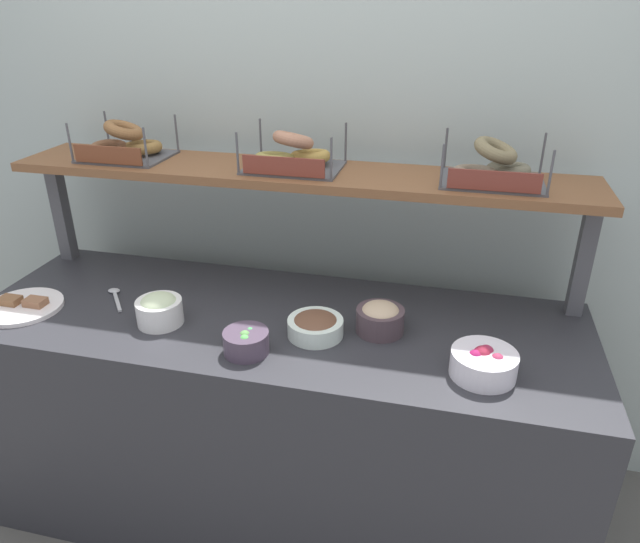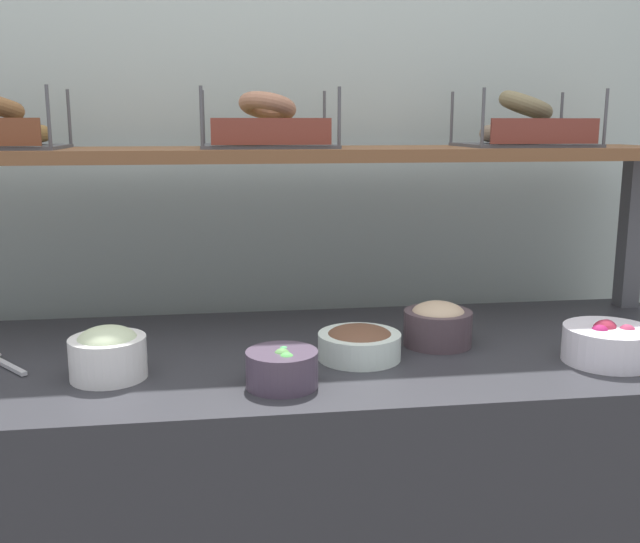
{
  "view_description": "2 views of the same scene",
  "coord_description": "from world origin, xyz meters",
  "px_view_note": "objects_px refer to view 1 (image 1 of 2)",
  "views": [
    {
      "loc": [
        0.54,
        -1.58,
        1.82
      ],
      "look_at": [
        0.14,
        0.03,
        1.02
      ],
      "focal_mm": 32.61,
      "sensor_mm": 36.0,
      "label": 1
    },
    {
      "loc": [
        -0.14,
        -1.51,
        1.34
      ],
      "look_at": [
        0.09,
        0.05,
        1.01
      ],
      "focal_mm": 40.7,
      "sensor_mm": 36.0,
      "label": 2
    }
  ],
  "objects_px": {
    "serving_plate_white": "(23,306)",
    "bagel_basket_poppy": "(493,169)",
    "bowl_scallion_spread": "(159,309)",
    "serving_spoon_near_plate": "(115,296)",
    "bowl_veggie_mix": "(246,342)",
    "bowl_hummus": "(380,318)",
    "bowl_chocolate_spread": "(315,325)",
    "bowl_beet_salad": "(484,363)",
    "bagel_basket_everything": "(293,156)",
    "bagel_basket_cinnamon_raisin": "(125,145)"
  },
  "relations": [
    {
      "from": "bowl_chocolate_spread",
      "to": "bagel_basket_everything",
      "type": "relative_size",
      "value": 0.54
    },
    {
      "from": "bagel_basket_cinnamon_raisin",
      "to": "serving_spoon_near_plate",
      "type": "bearing_deg",
      "value": -80.64
    },
    {
      "from": "bowl_beet_salad",
      "to": "bagel_basket_cinnamon_raisin",
      "type": "xyz_separation_m",
      "value": [
        -1.3,
        0.44,
        0.44
      ]
    },
    {
      "from": "bowl_scallion_spread",
      "to": "bowl_chocolate_spread",
      "type": "bearing_deg",
      "value": 5.25
    },
    {
      "from": "bowl_hummus",
      "to": "bowl_veggie_mix",
      "type": "distance_m",
      "value": 0.43
    },
    {
      "from": "bagel_basket_poppy",
      "to": "serving_spoon_near_plate",
      "type": "bearing_deg",
      "value": -167.93
    },
    {
      "from": "bowl_chocolate_spread",
      "to": "bagel_basket_cinnamon_raisin",
      "type": "distance_m",
      "value": 0.97
    },
    {
      "from": "bowl_scallion_spread",
      "to": "serving_spoon_near_plate",
      "type": "relative_size",
      "value": 1.02
    },
    {
      "from": "bowl_veggie_mix",
      "to": "bowl_chocolate_spread",
      "type": "relative_size",
      "value": 0.78
    },
    {
      "from": "serving_spoon_near_plate",
      "to": "bowl_chocolate_spread",
      "type": "bearing_deg",
      "value": -5.76
    },
    {
      "from": "serving_plate_white",
      "to": "bowl_hummus",
      "type": "bearing_deg",
      "value": 6.77
    },
    {
      "from": "bowl_scallion_spread",
      "to": "bagel_basket_cinnamon_raisin",
      "type": "relative_size",
      "value": 0.5
    },
    {
      "from": "bagel_basket_cinnamon_raisin",
      "to": "bagel_basket_everything",
      "type": "distance_m",
      "value": 0.63
    },
    {
      "from": "serving_plate_white",
      "to": "bagel_basket_cinnamon_raisin",
      "type": "height_order",
      "value": "bagel_basket_cinnamon_raisin"
    },
    {
      "from": "bowl_hummus",
      "to": "bagel_basket_poppy",
      "type": "bearing_deg",
      "value": 42.34
    },
    {
      "from": "bagel_basket_cinnamon_raisin",
      "to": "bagel_basket_poppy",
      "type": "relative_size",
      "value": 0.94
    },
    {
      "from": "bowl_chocolate_spread",
      "to": "serving_plate_white",
      "type": "relative_size",
      "value": 0.67
    },
    {
      "from": "bowl_veggie_mix",
      "to": "bowl_scallion_spread",
      "type": "bearing_deg",
      "value": 163.89
    },
    {
      "from": "serving_plate_white",
      "to": "bagel_basket_poppy",
      "type": "distance_m",
      "value": 1.62
    },
    {
      "from": "bowl_veggie_mix",
      "to": "serving_plate_white",
      "type": "distance_m",
      "value": 0.84
    },
    {
      "from": "bowl_veggie_mix",
      "to": "bagel_basket_poppy",
      "type": "xyz_separation_m",
      "value": [
        0.66,
        0.48,
        0.44
      ]
    },
    {
      "from": "bagel_basket_everything",
      "to": "bowl_chocolate_spread",
      "type": "bearing_deg",
      "value": -64.6
    },
    {
      "from": "bowl_beet_salad",
      "to": "bagel_basket_everything",
      "type": "xyz_separation_m",
      "value": [
        -0.67,
        0.44,
        0.44
      ]
    },
    {
      "from": "bowl_chocolate_spread",
      "to": "serving_plate_white",
      "type": "distance_m",
      "value": 1.01
    },
    {
      "from": "bowl_beet_salad",
      "to": "serving_spoon_near_plate",
      "type": "height_order",
      "value": "bowl_beet_salad"
    },
    {
      "from": "bowl_chocolate_spread",
      "to": "bowl_hummus",
      "type": "bearing_deg",
      "value": 20.02
    },
    {
      "from": "bowl_beet_salad",
      "to": "bowl_chocolate_spread",
      "type": "xyz_separation_m",
      "value": [
        -0.51,
        0.09,
        -0.01
      ]
    },
    {
      "from": "bowl_beet_salad",
      "to": "serving_spoon_near_plate",
      "type": "bearing_deg",
      "value": 172.29
    },
    {
      "from": "bowl_veggie_mix",
      "to": "bagel_basket_poppy",
      "type": "bearing_deg",
      "value": 35.92
    },
    {
      "from": "bagel_basket_cinnamon_raisin",
      "to": "serving_plate_white",
      "type": "bearing_deg",
      "value": -117.65
    },
    {
      "from": "bowl_hummus",
      "to": "bowl_scallion_spread",
      "type": "relative_size",
      "value": 1.03
    },
    {
      "from": "bowl_veggie_mix",
      "to": "bowl_chocolate_spread",
      "type": "bearing_deg",
      "value": 38.83
    },
    {
      "from": "bowl_hummus",
      "to": "bagel_basket_poppy",
      "type": "height_order",
      "value": "bagel_basket_poppy"
    },
    {
      "from": "serving_plate_white",
      "to": "bagel_basket_cinnamon_raisin",
      "type": "distance_m",
      "value": 0.66
    },
    {
      "from": "serving_spoon_near_plate",
      "to": "bagel_basket_cinnamon_raisin",
      "type": "distance_m",
      "value": 0.54
    },
    {
      "from": "bowl_hummus",
      "to": "bowl_chocolate_spread",
      "type": "distance_m",
      "value": 0.21
    },
    {
      "from": "bowl_hummus",
      "to": "serving_plate_white",
      "type": "xyz_separation_m",
      "value": [
        -1.2,
        -0.14,
        -0.04
      ]
    },
    {
      "from": "serving_spoon_near_plate",
      "to": "bowl_veggie_mix",
      "type": "bearing_deg",
      "value": -20.87
    },
    {
      "from": "bowl_scallion_spread",
      "to": "serving_plate_white",
      "type": "xyz_separation_m",
      "value": [
        -0.5,
        -0.03,
        -0.04
      ]
    },
    {
      "from": "bowl_scallion_spread",
      "to": "bowl_veggie_mix",
      "type": "distance_m",
      "value": 0.34
    },
    {
      "from": "bowl_hummus",
      "to": "serving_spoon_near_plate",
      "type": "bearing_deg",
      "value": 179.68
    },
    {
      "from": "bowl_beet_salad",
      "to": "serving_plate_white",
      "type": "relative_size",
      "value": 0.71
    },
    {
      "from": "bagel_basket_everything",
      "to": "serving_plate_white",
      "type": "bearing_deg",
      "value": -153.72
    },
    {
      "from": "bowl_veggie_mix",
      "to": "serving_plate_white",
      "type": "height_order",
      "value": "bowl_veggie_mix"
    },
    {
      "from": "bowl_hummus",
      "to": "bagel_basket_everything",
      "type": "relative_size",
      "value": 0.47
    },
    {
      "from": "bowl_veggie_mix",
      "to": "bagel_basket_cinnamon_raisin",
      "type": "distance_m",
      "value": 0.9
    },
    {
      "from": "bagel_basket_poppy",
      "to": "bagel_basket_cinnamon_raisin",
      "type": "bearing_deg",
      "value": 179.85
    },
    {
      "from": "serving_plate_white",
      "to": "serving_spoon_near_plate",
      "type": "distance_m",
      "value": 0.3
    },
    {
      "from": "bowl_beet_salad",
      "to": "bagel_basket_cinnamon_raisin",
      "type": "bearing_deg",
      "value": 161.4
    },
    {
      "from": "bowl_veggie_mix",
      "to": "bagel_basket_everything",
      "type": "relative_size",
      "value": 0.43
    }
  ]
}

